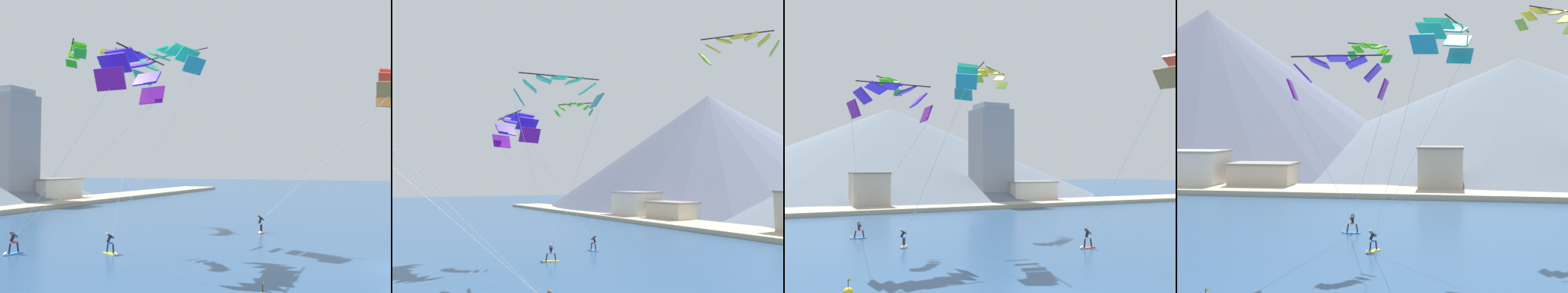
# 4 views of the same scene
# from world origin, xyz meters

# --- Properties ---
(kitesurfer_near_lead) EXTENTS (1.75, 0.66, 1.75)m
(kitesurfer_near_lead) POSITION_xyz_m (-6.44, 25.75, 0.53)
(kitesurfer_near_lead) COLOR #337FDB
(kitesurfer_near_lead) RESTS_ON ground
(kitesurfer_near_trail) EXTENTS (1.78, 0.66, 1.83)m
(kitesurfer_near_trail) POSITION_xyz_m (10.88, 11.97, 0.57)
(kitesurfer_near_trail) COLOR #E54C33
(kitesurfer_near_trail) RESTS_ON ground
(kitesurfer_mid_center) EXTENTS (1.07, 1.75, 1.66)m
(kitesurfer_mid_center) POSITION_xyz_m (-3.54, 19.07, 0.47)
(kitesurfer_mid_center) COLOR yellow
(kitesurfer_mid_center) RESTS_ON ground
(parafoil_kite_near_lead) EXTENTS (6.86, 10.61, 12.54)m
(parafoil_kite_near_lead) POSITION_xyz_m (-5.37, 16.32, 12.74)
(parafoil_kite_near_lead) COLOR #761295
(parafoil_kite_near_trail) EXTENTS (7.72, 13.30, 13.34)m
(parafoil_kite_near_trail) POSITION_xyz_m (11.48, 0.34, 13.59)
(parafoil_kite_near_trail) COLOR #A17139
(parafoil_kite_mid_center) EXTENTS (7.05, 7.43, 14.95)m
(parafoil_kite_mid_center) POSITION_xyz_m (1.76, 17.33, 15.19)
(parafoil_kite_mid_center) COLOR teal
(parafoil_kite_distant_high_outer) EXTENTS (3.20, 3.57, 1.41)m
(parafoil_kite_distant_high_outer) POSITION_xyz_m (-4.08, 22.06, 15.04)
(parafoil_kite_distant_high_outer) COLOR green
(parafoil_kite_distant_low_drift) EXTENTS (5.83, 4.45, 2.09)m
(parafoil_kite_distant_low_drift) POSITION_xyz_m (10.25, 29.25, 18.54)
(parafoil_kite_distant_low_drift) COLOR #87C52D
(shore_building_quay_west) EXTENTS (10.15, 4.31, 4.37)m
(shore_building_quay_west) POSITION_xyz_m (32.80, 56.41, 2.19)
(shore_building_quay_west) COLOR silver
(shore_building_quay_west) RESTS_ON ground
(highrise_tower) EXTENTS (7.00, 7.00, 20.00)m
(highrise_tower) POSITION_xyz_m (25.42, 60.13, 9.79)
(highrise_tower) COLOR gray
(highrise_tower) RESTS_ON ground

